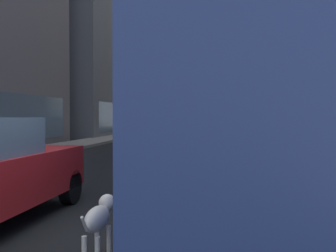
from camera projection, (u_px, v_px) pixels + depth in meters
name	position (u px, v px, depth m)	size (l,w,h in m)	color
ground_plane	(197.00, 133.00, 40.17)	(120.00, 120.00, 0.00)	black
sidewalk_left	(142.00, 132.00, 40.94)	(2.40, 110.00, 0.15)	gray
sidewalk_right	(255.00, 133.00, 39.40)	(2.40, 110.00, 0.15)	#9E9991
building_left_far	(130.00, 1.00, 61.68)	(11.37, 16.23, 39.50)	slate
transit_bus	(237.00, 110.00, 8.98)	(2.78, 11.53, 3.05)	#33478C
car_yellow_taxi	(229.00, 133.00, 19.63)	(1.90, 3.94, 1.62)	yellow
car_white_van	(185.00, 125.00, 39.53)	(1.73, 4.47, 1.62)	silver
box_truck	(205.00, 116.00, 29.75)	(2.30, 7.50, 3.05)	#A51919
dalmatian_dog	(99.00, 219.00, 4.33)	(0.22, 0.96, 0.72)	white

